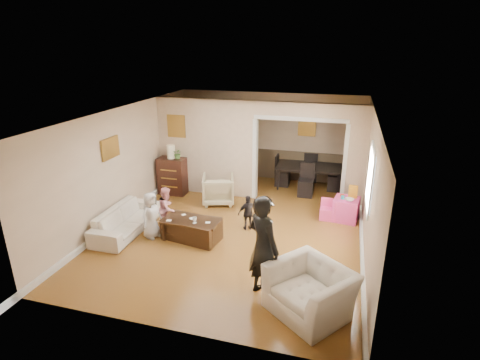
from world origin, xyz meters
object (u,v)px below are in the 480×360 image
(play_table, at_px, (346,209))
(adult_person, at_px, (263,247))
(armchair_back, at_px, (218,189))
(child_toddler, at_px, (248,213))
(coffee_table, at_px, (192,229))
(table_lamp, at_px, (171,152))
(dining_table, at_px, (308,177))
(child_kneel_b, at_px, (167,208))
(dresser, at_px, (172,176))
(child_kneel_a, at_px, (151,215))
(sofa, at_px, (126,220))
(armchair_front, at_px, (310,291))
(coffee_cup, at_px, (195,219))
(cyan_cup, at_px, (343,197))

(play_table, xyz_separation_m, adult_person, (-1.27, -3.31, 0.62))
(armchair_back, distance_m, child_toddler, 1.70)
(coffee_table, distance_m, play_table, 3.65)
(table_lamp, xyz_separation_m, coffee_table, (1.51, -2.28, -0.98))
(coffee_table, distance_m, dining_table, 4.28)
(armchair_back, distance_m, coffee_table, 2.02)
(coffee_table, xyz_separation_m, child_kneel_b, (-0.70, 0.30, 0.27))
(table_lamp, bearing_deg, dresser, 0.00)
(armchair_back, distance_m, child_kneel_a, 2.30)
(sofa, xyz_separation_m, child_toddler, (2.57, 0.83, 0.13))
(dining_table, bearing_deg, child_toddler, -111.22)
(adult_person, bearing_deg, armchair_front, -159.27)
(table_lamp, xyz_separation_m, child_kneel_b, (0.81, -1.98, -0.71))
(coffee_cup, bearing_deg, play_table, 32.13)
(sofa, relative_size, coffee_cup, 19.73)
(sofa, xyz_separation_m, adult_person, (3.39, -1.38, 0.61))
(dining_table, distance_m, child_kneel_a, 4.87)
(sofa, xyz_separation_m, dresser, (0.01, 2.36, 0.23))
(cyan_cup, bearing_deg, child_toddler, -151.97)
(armchair_front, relative_size, play_table, 2.09)
(armchair_front, distance_m, coffee_table, 3.16)
(play_table, bearing_deg, child_kneel_a, -153.27)
(armchair_front, bearing_deg, dining_table, 134.16)
(play_table, relative_size, dining_table, 0.30)
(sofa, relative_size, coffee_table, 1.58)
(armchair_back, xyz_separation_m, armchair_front, (2.75, -3.70, 0.01))
(adult_person, bearing_deg, child_kneel_b, 3.02)
(dining_table, bearing_deg, table_lamp, -160.32)
(table_lamp, height_order, cyan_cup, table_lamp)
(armchair_back, xyz_separation_m, dining_table, (2.14, 1.74, -0.05))
(dresser, distance_m, child_kneel_a, 2.52)
(armchair_back, relative_size, child_kneel_a, 0.80)
(armchair_back, xyz_separation_m, coffee_table, (0.09, -2.01, -0.14))
(cyan_cup, distance_m, child_kneel_a, 4.36)
(cyan_cup, bearing_deg, coffee_cup, -147.69)
(cyan_cup, bearing_deg, sofa, -157.54)
(coffee_cup, bearing_deg, coffee_table, 153.43)
(table_lamp, distance_m, coffee_table, 2.91)
(dresser, height_order, child_toddler, dresser)
(table_lamp, height_order, dining_table, table_lamp)
(sofa, distance_m, cyan_cup, 4.94)
(armchair_back, relative_size, child_toddler, 1.00)
(dresser, distance_m, child_toddler, 2.98)
(play_table, distance_m, adult_person, 3.60)
(child_toddler, bearing_deg, table_lamp, -61.59)
(child_kneel_a, xyz_separation_m, child_toddler, (1.90, 0.90, -0.10))
(table_lamp, bearing_deg, adult_person, -47.91)
(coffee_cup, relative_size, play_table, 0.17)
(armchair_back, relative_size, coffee_table, 0.68)
(adult_person, distance_m, child_kneel_a, 3.04)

